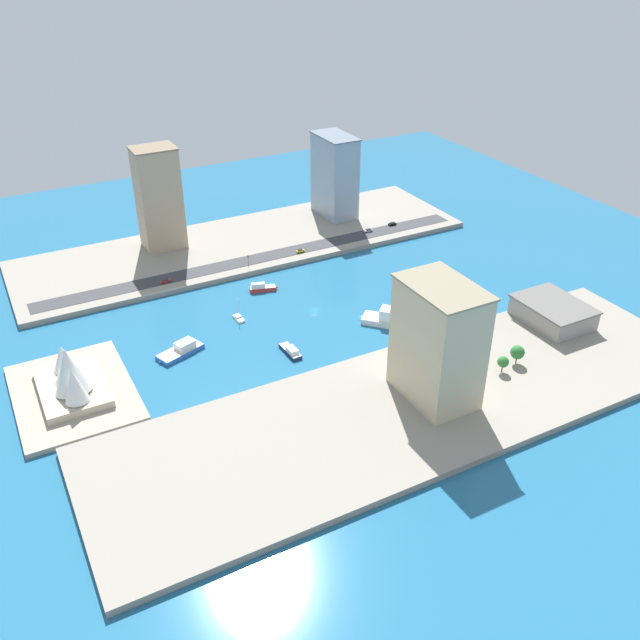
# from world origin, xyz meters

# --- Properties ---
(ground_plane) EXTENTS (440.00, 440.00, 0.00)m
(ground_plane) POSITION_xyz_m (0.00, 0.00, 0.00)
(ground_plane) COLOR #23668E
(quay_west) EXTENTS (70.00, 240.00, 2.57)m
(quay_west) POSITION_xyz_m (-79.90, 0.00, 1.28)
(quay_west) COLOR gray
(quay_west) RESTS_ON ground_plane
(quay_east) EXTENTS (70.00, 240.00, 2.57)m
(quay_east) POSITION_xyz_m (79.90, 0.00, 1.28)
(quay_east) COLOR gray
(quay_east) RESTS_ON ground_plane
(peninsula_point) EXTENTS (57.26, 42.00, 2.00)m
(peninsula_point) POSITION_xyz_m (-14.27, 108.47, 1.00)
(peninsula_point) COLOR #A89E89
(peninsula_point) RESTS_ON ground_plane
(road_strip) EXTENTS (10.94, 228.00, 0.15)m
(road_strip) POSITION_xyz_m (56.66, 0.00, 2.64)
(road_strip) COLOR #38383D
(road_strip) RESTS_ON quay_east
(tugboat_red) EXTENTS (7.33, 14.02, 4.04)m
(tugboat_red) POSITION_xyz_m (28.31, 12.97, 1.48)
(tugboat_red) COLOR red
(tugboat_red) RESTS_ON ground_plane
(catamaran_blue) EXTENTS (14.05, 20.89, 4.52)m
(catamaran_blue) POSITION_xyz_m (-5.56, 64.03, 1.54)
(catamaran_blue) COLOR blue
(catamaran_blue) RESTS_ON ground_plane
(patrol_launch_navy) EXTENTS (14.21, 4.51, 3.20)m
(patrol_launch_navy) POSITION_xyz_m (-26.77, 24.86, 1.21)
(patrol_launch_navy) COLOR #1E284C
(patrol_launch_navy) RESTS_ON ground_plane
(ferry_white_commuter) EXTENTS (22.96, 22.38, 7.55)m
(ferry_white_commuter) POSITION_xyz_m (-26.52, -23.59, 2.81)
(ferry_white_commuter) COLOR silver
(ferry_white_commuter) RESTS_ON ground_plane
(sailboat_small_white) EXTENTS (8.09, 3.22, 10.31)m
(sailboat_small_white) POSITION_xyz_m (8.47, 33.16, 0.74)
(sailboat_small_white) COLOR white
(sailboat_small_white) RESTS_ON ground_plane
(office_block_beige) EXTENTS (32.22, 21.28, 44.94)m
(office_block_beige) POSITION_xyz_m (-79.39, -7.42, 25.07)
(office_block_beige) COLOR #C6B793
(office_block_beige) RESTS_ON quay_west
(tower_tall_glass) EXTENTS (29.51, 16.98, 46.36)m
(tower_tall_glass) POSITION_xyz_m (91.32, -61.46, 25.78)
(tower_tall_glass) COLOR #8C9EB2
(tower_tall_glass) RESTS_ON quay_east
(carpark_squat_concrete) EXTENTS (31.23, 23.95, 9.02)m
(carpark_squat_concrete) POSITION_xyz_m (-60.95, -83.98, 7.11)
(carpark_squat_concrete) COLOR gray
(carpark_squat_concrete) RESTS_ON quay_west
(apartment_midrise_tan) EXTENTS (17.18, 21.77, 52.92)m
(apartment_midrise_tan) POSITION_xyz_m (94.58, 39.88, 29.06)
(apartment_midrise_tan) COLOR tan
(apartment_midrise_tan) RESTS_ON quay_east
(suv_black) EXTENTS (2.12, 4.61, 1.57)m
(suv_black) POSITION_xyz_m (60.71, -82.01, 3.50)
(suv_black) COLOR black
(suv_black) RESTS_ON road_strip
(pickup_red) EXTENTS (1.85, 5.11, 1.52)m
(pickup_red) POSITION_xyz_m (53.18, 52.20, 3.47)
(pickup_red) COLOR black
(pickup_red) RESTS_ON road_strip
(taxi_yellow_cab) EXTENTS (2.05, 4.42, 1.60)m
(taxi_yellow_cab) POSITION_xyz_m (53.18, -19.87, 3.50)
(taxi_yellow_cab) COLOR black
(taxi_yellow_cab) RESTS_ON road_strip
(sedan_silver) EXTENTS (2.05, 5.01, 1.61)m
(sedan_silver) POSITION_xyz_m (59.09, -65.03, 3.50)
(sedan_silver) COLOR black
(sedan_silver) RESTS_ON road_strip
(traffic_light_waterfront) EXTENTS (0.36, 0.36, 6.50)m
(traffic_light_waterfront) POSITION_xyz_m (49.72, 10.75, 6.91)
(traffic_light_waterfront) COLOR black
(traffic_light_waterfront) RESTS_ON quay_east
(opera_landmark) EXTENTS (34.33, 23.29, 20.84)m
(opera_landmark) POSITION_xyz_m (-14.94, 108.47, 9.55)
(opera_landmark) COLOR #BCAD93
(opera_landmark) RESTS_ON peninsula_point
(park_tree_cluster) EXTENTS (6.92, 13.82, 7.79)m
(park_tree_cluster) POSITION_xyz_m (-78.89, -45.35, 7.41)
(park_tree_cluster) COLOR brown
(park_tree_cluster) RESTS_ON quay_west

